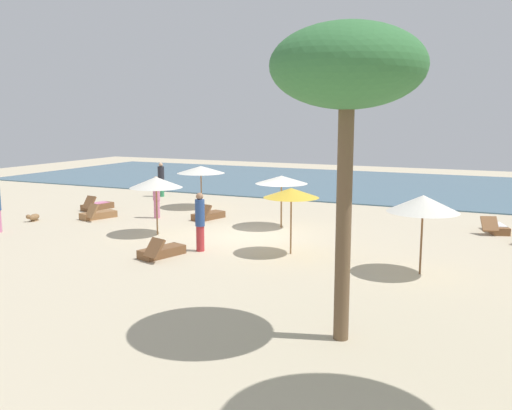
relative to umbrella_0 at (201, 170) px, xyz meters
name	(u,v)px	position (x,y,z in m)	size (l,w,h in m)	color
ground_plane	(245,238)	(4.78, -5.08, -1.82)	(60.00, 60.00, 0.00)	beige
ocean_water	(362,184)	(4.78, 11.92, -1.79)	(48.00, 16.00, 0.06)	#476B7F
umbrella_0	(201,170)	(0.00, 0.00, 0.00)	(2.26, 2.26, 1.99)	olive
umbrella_1	(423,204)	(11.23, -7.22, 0.16)	(1.96, 1.96, 2.22)	brown
umbrella_2	(281,180)	(5.26, -2.80, 0.07)	(2.05, 2.05, 2.05)	olive
umbrella_3	(156,182)	(1.62, -5.98, 0.13)	(1.93, 1.93, 2.15)	olive
umbrella_4	(291,193)	(7.14, -6.61, 0.14)	(1.75, 1.75, 2.12)	olive
lounger_0	(208,215)	(1.79, -2.52, -1.65)	(0.99, 1.75, 0.72)	brown
lounger_1	(161,251)	(3.60, -8.64, -1.65)	(1.03, 1.77, 0.71)	brown
lounger_3	(98,215)	(-2.56, -4.35, -1.65)	(1.10, 1.74, 0.74)	olive
lounger_4	(97,206)	(-4.15, -2.57, -1.64)	(0.88, 1.74, 0.72)	brown
lounger_5	(495,228)	(12.96, -0.27, -1.64)	(1.08, 1.80, 0.67)	brown
person_1	(161,179)	(-3.82, 2.25, -0.89)	(0.37, 0.37, 1.85)	#338C59
person_2	(200,221)	(4.33, -7.47, -0.83)	(0.41, 0.41, 1.92)	#BF3338
person_3	(157,197)	(-0.34, -3.18, -0.90)	(0.36, 0.36, 1.80)	#D17299
palm_2	(348,71)	(10.51, -12.53, 3.35)	(2.88, 2.88, 6.05)	brown
dog	(34,217)	(-4.61, -5.93, -1.66)	(0.39, 0.68, 0.31)	olive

